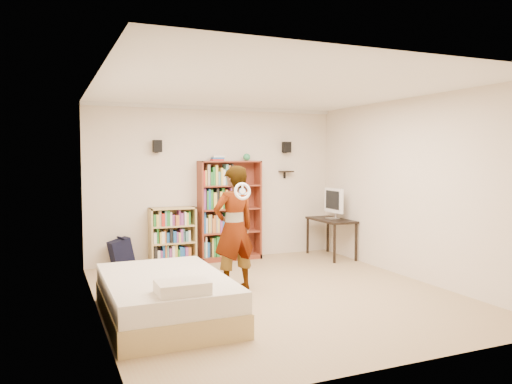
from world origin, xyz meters
TOP-DOWN VIEW (x-y plane):
  - ground at (0.00, 0.00)m, footprint 4.50×5.00m
  - room_shell at (0.00, 0.00)m, footprint 4.52×5.02m
  - crown_molding at (0.00, 0.00)m, footprint 4.50×5.00m
  - speaker_left at (-1.05, 2.40)m, footprint 0.14×0.12m
  - speaker_right at (1.35, 2.40)m, footprint 0.14×0.12m
  - wall_shelf at (1.35, 2.41)m, footprint 0.25×0.16m
  - tall_bookshelf at (0.21, 2.34)m, footprint 1.11×0.32m
  - low_bookshelf at (-0.82, 2.35)m, footprint 0.77×0.29m
  - computer_desk at (1.97, 1.83)m, footprint 0.51×1.02m
  - imac at (2.02, 1.86)m, footprint 0.20×0.56m
  - daybed at (-1.57, -0.42)m, footprint 1.32×2.03m
  - person at (-0.44, 0.40)m, footprint 0.69×0.52m
  - wii_wheel at (-0.44, 0.08)m, footprint 0.23×0.09m
  - navy_bag at (-1.67, 2.33)m, footprint 0.43×0.35m

SIDE VIEW (x-z plane):
  - ground at x=0.00m, z-range -0.01..0.01m
  - navy_bag at x=-1.67m, z-range 0.00..0.51m
  - daybed at x=-1.57m, z-range 0.00..0.60m
  - computer_desk at x=1.97m, z-range 0.00..0.70m
  - low_bookshelf at x=-0.82m, z-range 0.00..0.97m
  - person at x=-0.44m, z-range 0.00..1.70m
  - tall_bookshelf at x=0.21m, z-range 0.00..1.75m
  - imac at x=2.02m, z-range 0.70..1.25m
  - wii_wheel at x=-0.44m, z-range 1.26..1.49m
  - wall_shelf at x=1.35m, z-range 1.54..1.56m
  - room_shell at x=0.00m, z-range 0.41..3.12m
  - speaker_left at x=-1.05m, z-range 1.90..2.10m
  - speaker_right at x=1.35m, z-range 1.90..2.10m
  - crown_molding at x=0.00m, z-range 2.64..2.70m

